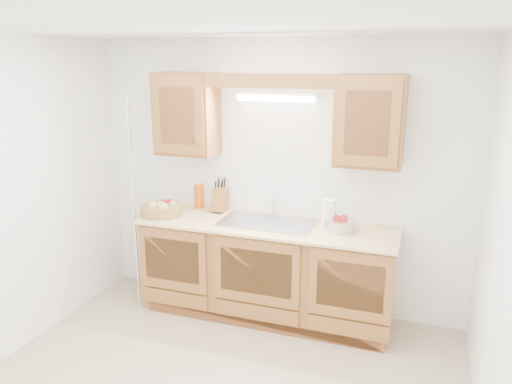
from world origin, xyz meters
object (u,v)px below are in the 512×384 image
at_px(knife_block, 220,199).
at_px(apple_bowl, 339,224).
at_px(paper_towel, 329,214).
at_px(fruit_basket, 162,208).

height_order(knife_block, apple_bowl, knife_block).
relative_size(knife_block, paper_towel, 1.09).
height_order(knife_block, paper_towel, knife_block).
height_order(fruit_basket, apple_bowl, apple_bowl).
distance_m(paper_towel, apple_bowl, 0.12).
xyz_separation_m(fruit_basket, apple_bowl, (1.67, 0.09, 0.00)).
xyz_separation_m(knife_block, apple_bowl, (1.18, -0.16, -0.06)).
bearing_deg(paper_towel, apple_bowl, -7.42).
bearing_deg(paper_towel, fruit_basket, -176.39).
xyz_separation_m(fruit_basket, knife_block, (0.49, 0.25, 0.07)).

